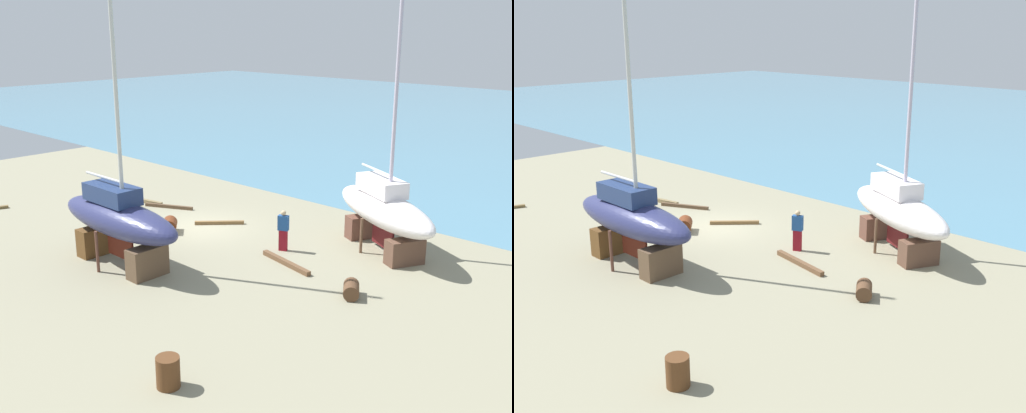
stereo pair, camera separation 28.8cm
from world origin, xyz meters
TOP-DOWN VIEW (x-y plane):
  - ground_plane at (0.00, -3.69)m, footprint 42.71×42.71m
  - sailboat_mid_port at (7.74, 3.38)m, footprint 6.85×4.70m
  - sailboat_small_center at (1.23, -5.20)m, footprint 6.88×2.23m
  - worker at (4.80, 0.42)m, footprint 0.50×0.39m
  - barrel_by_slipway at (9.39, -9.28)m, footprint 0.64×0.64m
  - barrel_rust_far at (9.57, -1.40)m, footprint 0.97×1.06m
  - barrel_blue_faded at (-0.53, -1.38)m, footprint 1.11×1.10m
  - timber_plank_far at (0.28, 0.96)m, footprint 1.74×1.81m
  - timber_short_cross at (-3.59, 0.99)m, footprint 2.44×1.31m
  - timber_plank_near at (-5.00, 0.77)m, footprint 1.75×0.53m
  - timber_short_skew at (5.96, -0.72)m, footprint 2.84×0.76m

SIDE VIEW (x-z plane):
  - ground_plane at x=0.00m, z-range 0.00..0.00m
  - timber_plank_far at x=0.28m, z-range 0.00..0.16m
  - timber_short_cross at x=-3.59m, z-range 0.00..0.16m
  - timber_plank_near at x=-5.00m, z-range 0.00..0.18m
  - timber_short_skew at x=5.96m, z-range 0.00..0.19m
  - barrel_rust_far at x=9.57m, z-range 0.00..0.55m
  - barrel_blue_faded at x=-0.53m, z-range 0.00..0.65m
  - barrel_by_slipway at x=9.39m, z-range 0.00..0.86m
  - worker at x=4.80m, z-range 0.03..1.79m
  - sailboat_mid_port at x=7.74m, z-range -3.90..7.43m
  - sailboat_small_center at x=1.23m, z-range -4.47..8.26m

